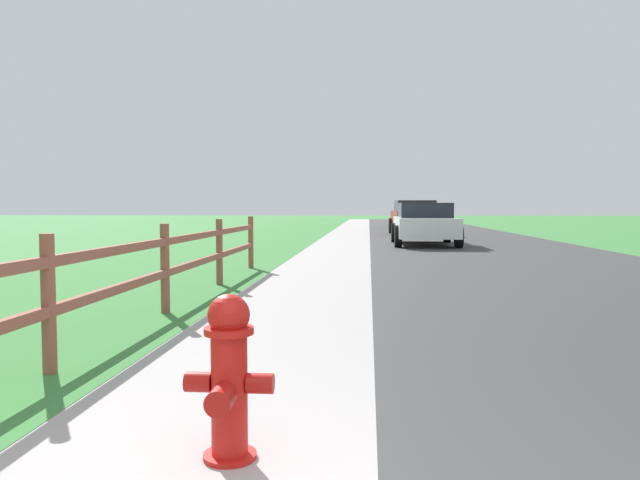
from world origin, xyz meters
The scene contains 9 objects.
ground_plane centered at (0.00, 25.00, 0.00)m, with size 120.00×120.00×0.00m, color #3B803B.
road_asphalt centered at (3.50, 27.00, 0.00)m, with size 7.00×66.00×0.01m, color #393939.
curb_concrete centered at (-3.00, 27.00, 0.00)m, with size 6.00×66.00×0.01m, color #A7A09E.
grass_verge centered at (-4.50, 27.00, 0.01)m, with size 5.00×66.00×0.00m, color #3B803B.
fire_hydrant centered at (-0.76, 1.73, 0.45)m, with size 0.46×0.40×0.86m.
rail_fence centered at (-2.53, 5.83, 0.64)m, with size 0.11×10.76×1.10m.
parked_suv_white centered at (1.85, 19.36, 0.74)m, with size 2.14×4.54×1.43m.
parked_car_red centered at (2.07, 26.83, 0.82)m, with size 2.29×4.42×1.59m.
parked_car_blue centered at (2.42, 36.89, 0.78)m, with size 2.11×4.93×1.56m.
Camera 1 is at (-0.05, -1.25, 1.31)m, focal length 33.53 mm.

